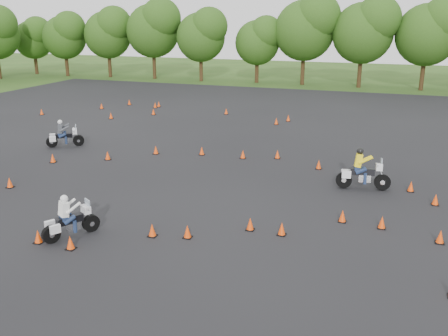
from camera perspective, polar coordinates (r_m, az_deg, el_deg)
The scene contains 7 objects.
ground at distance 18.35m, azimuth -4.13°, elevation -7.07°, with size 140.00×140.00×0.00m, color #2D5119.
asphalt_pad at distance 23.60m, azimuth 1.59°, elevation -1.43°, with size 62.00×62.00×0.00m, color black.
treeline at distance 51.00m, azimuth 14.99°, elevation 13.34°, with size 86.88×32.17×10.53m.
traffic_cones at distance 23.16m, azimuth 0.96°, elevation -1.20°, with size 36.41×32.82×0.45m.
rider_grey at distance 30.99m, azimuth -17.76°, elevation 3.86°, with size 2.16×0.66×1.67m, color #43464B, non-canonical shape.
rider_yellow at distance 22.97m, azimuth 15.71°, elevation -0.18°, with size 2.39×0.73×1.84m, color yellow, non-canonical shape.
rider_white at distance 18.24m, azimuth -17.18°, elevation -5.20°, with size 2.10×0.65×1.62m, color white, non-canonical shape.
Camera 1 is at (6.71, -15.35, 7.49)m, focal length 40.00 mm.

